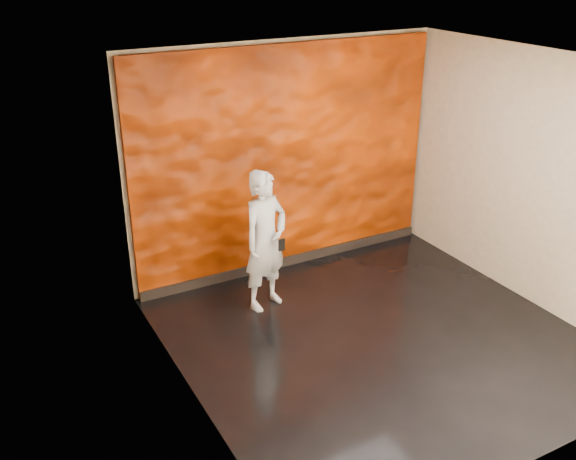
% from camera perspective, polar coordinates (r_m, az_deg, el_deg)
% --- Properties ---
extents(room, '(4.02, 4.02, 2.81)m').
position_cam_1_polar(room, '(6.18, 8.72, 1.33)').
color(room, black).
rests_on(room, ground).
extents(feature_wall, '(3.90, 0.06, 2.75)m').
position_cam_1_polar(feature_wall, '(7.73, -0.01, 6.17)').
color(feature_wall, '#E14100').
rests_on(feature_wall, ground).
extents(baseboard, '(3.90, 0.04, 0.12)m').
position_cam_1_polar(baseboard, '(8.20, 0.13, -2.71)').
color(baseboard, black).
rests_on(baseboard, ground).
extents(man, '(0.67, 0.54, 1.60)m').
position_cam_1_polar(man, '(7.00, -2.03, -0.94)').
color(man, '#999EA8').
rests_on(man, ground).
extents(phone, '(0.07, 0.02, 0.14)m').
position_cam_1_polar(phone, '(6.84, -0.57, -1.32)').
color(phone, black).
rests_on(phone, man).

